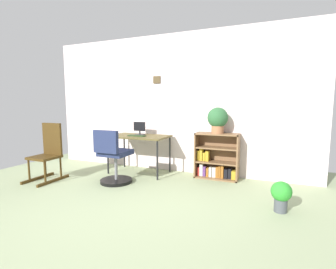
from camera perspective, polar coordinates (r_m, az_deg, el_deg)
The scene contains 10 objects.
ground_plane at distance 3.15m, azimuth -14.43°, elevation -17.19°, with size 6.24×6.24×0.00m, color #98A87D.
wall_back at distance 4.77m, azimuth 0.96°, elevation 7.03°, with size 5.20×0.12×2.57m.
desk at distance 4.62m, azimuth -6.67°, elevation -0.87°, with size 1.09×0.64×0.70m.
monitor at distance 4.72m, azimuth -6.54°, elevation 1.22°, with size 0.24×0.20×0.24m.
keyboard at distance 4.52m, azimuth -7.18°, elevation -0.28°, with size 0.33×0.12×0.02m, color #22361B.
office_chair at distance 4.11m, azimuth -12.39°, elevation -5.76°, with size 0.52×0.55×0.88m.
rocking_chair at distance 4.68m, azimuth -25.76°, elevation -3.59°, with size 0.42×0.64×0.96m.
bookshelf_low at distance 4.42m, azimuth 11.03°, elevation -5.42°, with size 0.74×0.30×0.79m.
potted_plant_on_shelf at distance 4.27m, azimuth 11.33°, elevation 3.51°, with size 0.35×0.35×0.44m.
potted_plant_floor at distance 3.32m, azimuth 24.53°, elevation -12.36°, with size 0.24×0.24×0.37m.
Camera 1 is at (1.77, -2.28, 1.28)m, focal length 26.58 mm.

